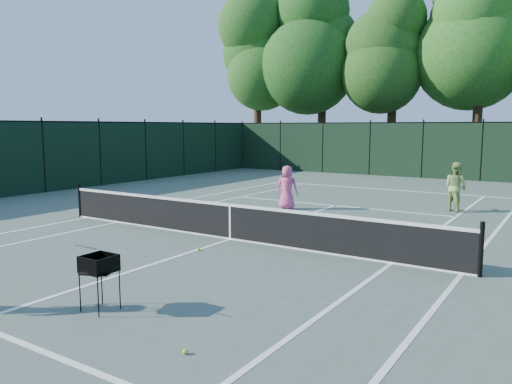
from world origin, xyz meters
The scene contains 19 objects.
ground centered at (0.00, 0.00, 0.00)m, with size 90.00×90.00×0.00m, color #4A5A4D.
sideline_doubles_left centered at (-5.49, 0.00, 0.00)m, with size 0.10×23.77×0.01m, color white.
sideline_doubles_right centered at (5.49, 0.00, 0.00)m, with size 0.10×23.77×0.01m, color white.
sideline_singles_left centered at (-4.12, 0.00, 0.00)m, with size 0.10×23.77×0.01m, color white.
sideline_singles_right centered at (4.12, 0.00, 0.00)m, with size 0.10×23.77×0.01m, color white.
baseline_far centered at (0.00, 11.88, 0.00)m, with size 10.97×0.10×0.01m, color white.
service_line_far centered at (0.00, 6.40, 0.00)m, with size 8.23×0.10×0.01m, color white.
center_service_line centered at (0.00, 0.00, 0.00)m, with size 0.10×12.80×0.01m, color white.
tennis_net centered at (0.00, 0.00, 0.48)m, with size 11.69×0.09×1.06m.
fence_far centered at (0.00, 18.00, 1.50)m, with size 24.00×0.05×3.00m, color black.
tree_0 centered at (-13.00, 21.50, 8.16)m, with size 6.40×6.40×13.14m.
tree_1 centered at (-8.00, 22.00, 8.69)m, with size 6.80×6.80×13.98m.
tree_2 centered at (-3.00, 21.80, 7.73)m, with size 6.00×6.00×12.40m.
tree_3 centered at (2.00, 22.30, 9.01)m, with size 7.00×7.00×14.45m.
player_pink centered at (-1.07, 4.80, 0.75)m, with size 0.84×0.68×1.50m.
player_green centered at (3.84, 7.52, 0.83)m, with size 1.01×0.95×1.65m.
ball_hopper centered at (1.17, -5.04, 0.73)m, with size 0.60×0.60×0.87m.
loose_ball_near_cart centered at (3.26, -5.48, 0.03)m, with size 0.07×0.07×0.07m, color #C3D52B.
loose_ball_midcourt centered at (0.07, -1.32, 0.03)m, with size 0.07×0.07×0.07m, color gold.
Camera 1 is at (7.21, -9.95, 2.82)m, focal length 35.00 mm.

